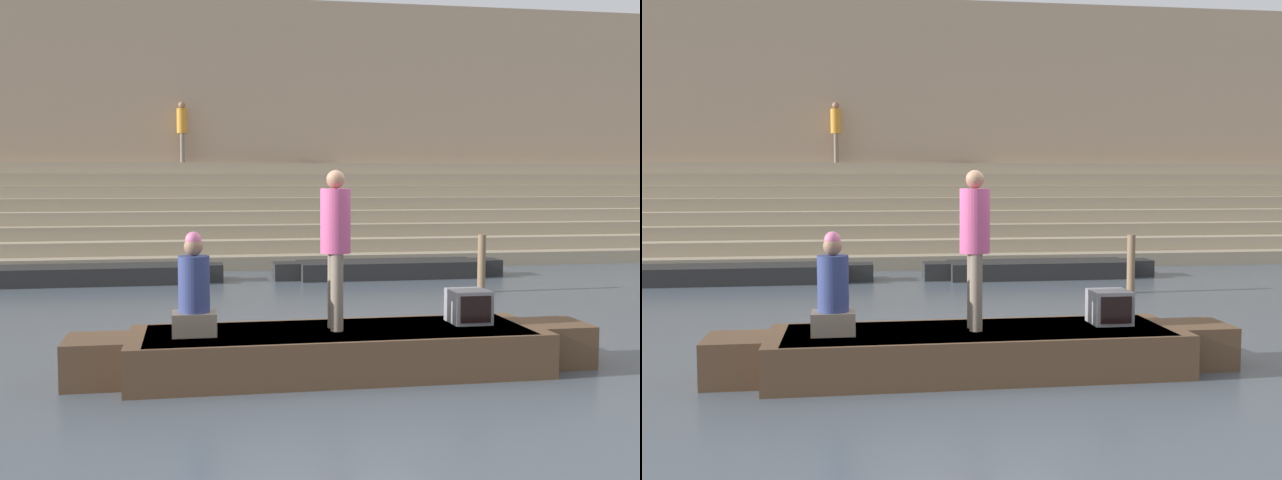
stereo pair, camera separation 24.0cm
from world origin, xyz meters
TOP-DOWN VIEW (x-y plane):
  - ground_plane at (0.00, 0.00)m, footprint 120.00×120.00m
  - ghat_steps at (0.00, 12.07)m, footprint 36.00×5.16m
  - back_wall at (0.00, 14.49)m, footprint 34.20×1.28m
  - rowboat_main at (-0.16, -0.84)m, footprint 5.82×1.48m
  - person_standing at (-0.19, -0.81)m, footprint 0.33×0.33m
  - person_rowing at (-1.73, -0.86)m, footprint 0.47×0.37m
  - tv_set at (1.40, -0.70)m, footprint 0.44×0.45m
  - moored_boat_shore at (-3.88, 7.12)m, footprint 5.56×1.15m
  - moored_boat_distant at (2.53, 7.06)m, footprint 5.10×1.15m
  - mooring_post at (3.70, 4.61)m, footprint 0.15×0.15m
  - person_on_steps at (-1.98, 13.58)m, footprint 0.31×0.31m

SIDE VIEW (x-z plane):
  - ground_plane at x=0.00m, z-range 0.00..0.00m
  - moored_boat_shore at x=-3.88m, z-range 0.01..0.38m
  - moored_boat_distant at x=2.53m, z-range 0.01..0.38m
  - rowboat_main at x=-0.16m, z-range 0.02..0.50m
  - mooring_post at x=3.70m, z-range 0.00..1.11m
  - tv_set at x=1.40m, z-range 0.49..0.87m
  - person_rowing at x=-1.73m, z-range 0.38..1.49m
  - ghat_steps at x=0.00m, z-range -0.39..2.27m
  - person_standing at x=-0.19m, z-range 0.63..2.38m
  - person_on_steps at x=-1.98m, z-range 2.81..4.58m
  - back_wall at x=0.00m, z-range -0.03..7.54m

